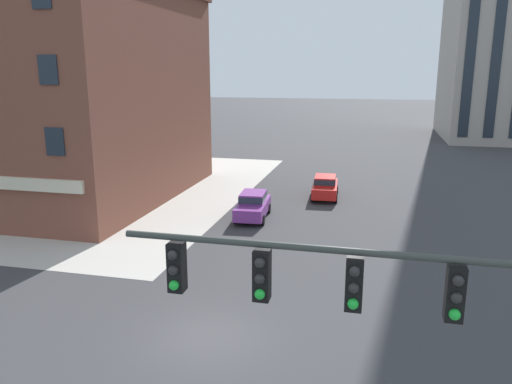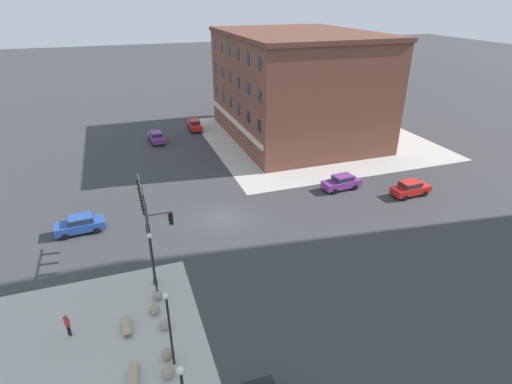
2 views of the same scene
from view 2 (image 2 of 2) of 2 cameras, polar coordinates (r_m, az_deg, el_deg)
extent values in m
plane|color=#38383A|center=(40.93, -4.83, -3.66)|extent=(320.00, 320.00, 0.00)
cube|color=#B7B2A8|center=(64.76, 7.92, 7.65)|extent=(32.00, 32.00, 0.02)
cylinder|color=#383D38|center=(33.05, -13.96, -12.10)|extent=(0.32, 0.32, 0.50)
cylinder|color=#383D38|center=(31.24, -14.58, -7.53)|extent=(0.20, 0.20, 6.82)
cylinder|color=#383D38|center=(32.91, -15.81, 0.08)|extent=(7.09, 0.12, 0.12)
cylinder|color=#383D38|center=(29.92, -13.44, -3.01)|extent=(0.11, 1.80, 0.11)
cube|color=black|center=(31.36, -15.37, -2.35)|extent=(0.28, 0.28, 0.90)
sphere|color=#282828|center=(31.23, -15.72, -1.94)|extent=(0.18, 0.18, 0.18)
sphere|color=#282828|center=(31.35, -15.66, -2.39)|extent=(0.18, 0.18, 0.18)
sphere|color=green|center=(31.49, -15.60, -2.84)|extent=(0.18, 0.18, 0.18)
cube|color=black|center=(32.73, -15.62, -1.12)|extent=(0.28, 0.28, 0.90)
sphere|color=#282828|center=(32.61, -15.96, -0.73)|extent=(0.18, 0.18, 0.18)
sphere|color=#282828|center=(32.73, -15.90, -1.17)|extent=(0.18, 0.18, 0.18)
sphere|color=green|center=(32.85, -15.84, -1.60)|extent=(0.18, 0.18, 0.18)
cube|color=black|center=(34.12, -15.86, 0.00)|extent=(0.28, 0.28, 0.90)
sphere|color=#282828|center=(34.00, -16.18, 0.38)|extent=(0.18, 0.18, 0.18)
sphere|color=#282828|center=(34.12, -16.12, -0.04)|extent=(0.18, 0.18, 0.18)
sphere|color=green|center=(34.24, -16.06, -0.46)|extent=(0.18, 0.18, 0.18)
cube|color=black|center=(35.52, -16.07, 1.03)|extent=(0.28, 0.28, 0.90)
sphere|color=#282828|center=(35.41, -16.38, 1.41)|extent=(0.18, 0.18, 0.18)
sphere|color=#282828|center=(35.52, -16.32, 1.00)|extent=(0.18, 0.18, 0.18)
sphere|color=green|center=(35.63, -16.27, 0.59)|extent=(0.18, 0.18, 0.18)
cube|color=black|center=(30.69, -14.91, -5.21)|extent=(0.28, 0.28, 0.90)
sphere|color=#282828|center=(30.69, -15.00, -4.61)|extent=(0.18, 0.18, 0.18)
sphere|color=#282828|center=(30.83, -14.94, -5.06)|extent=(0.18, 0.18, 0.18)
sphere|color=green|center=(30.97, -14.88, -5.50)|extent=(0.18, 0.18, 0.18)
cube|color=black|center=(30.25, -11.84, -3.69)|extent=(0.28, 0.28, 0.90)
sphere|color=#282828|center=(30.10, -12.19, -3.28)|extent=(0.18, 0.18, 0.18)
sphere|color=#282828|center=(30.23, -12.14, -3.74)|extent=(0.18, 0.18, 0.18)
sphere|color=green|center=(30.37, -12.09, -4.20)|extent=(0.18, 0.18, 0.18)
sphere|color=gray|center=(31.56, -13.68, -13.88)|extent=(0.76, 0.76, 0.76)
sphere|color=gray|center=(30.44, -14.09, -15.69)|extent=(0.76, 0.76, 0.76)
sphere|color=gray|center=(29.20, -12.68, -17.66)|extent=(0.76, 0.76, 0.76)
sphere|color=gray|center=(27.39, -12.37, -21.30)|extent=(0.76, 0.76, 0.76)
sphere|color=gray|center=(26.46, -12.26, -23.50)|extent=(0.76, 0.76, 0.76)
cube|color=tan|center=(29.73, -17.76, -17.31)|extent=(1.82, 0.54, 0.10)
cube|color=#665B51|center=(30.42, -17.82, -16.77)|extent=(0.25, 0.42, 0.39)
cube|color=#665B51|center=(29.38, -17.57, -18.56)|extent=(0.25, 0.42, 0.39)
cube|color=tan|center=(26.81, -16.87, -23.16)|extent=(1.84, 0.66, 0.10)
cube|color=#665B51|center=(27.45, -16.75, -22.40)|extent=(0.28, 0.43, 0.39)
cylinder|color=black|center=(30.62, -24.65, -17.28)|extent=(0.13, 0.13, 0.84)
cylinder|color=black|center=(30.74, -24.87, -17.14)|extent=(0.13, 0.13, 0.84)
cube|color=red|center=(30.22, -25.02, -16.21)|extent=(0.38, 0.38, 0.59)
cylinder|color=red|center=(30.05, -24.74, -16.34)|extent=(0.09, 0.09, 0.56)
cylinder|color=red|center=(30.36, -25.32, -16.00)|extent=(0.09, 0.09, 0.56)
sphere|color=brown|center=(29.95, -25.18, -15.58)|extent=(0.23, 0.23, 0.23)
cylinder|color=black|center=(30.24, -14.10, -10.50)|extent=(0.14, 0.14, 5.28)
sphere|color=white|center=(28.69, -14.71, -5.96)|extent=(0.36, 0.36, 0.36)
cylinder|color=black|center=(25.47, -11.92, -18.75)|extent=(0.14, 0.14, 5.10)
sphere|color=white|center=(23.65, -12.54, -14.04)|extent=(0.36, 0.36, 0.36)
sphere|color=white|center=(18.92, -10.56, -23.40)|extent=(0.36, 0.36, 0.36)
cube|color=red|center=(68.17, -8.57, 9.17)|extent=(4.47, 1.94, 0.76)
cube|color=red|center=(68.12, -8.63, 9.75)|extent=(2.17, 1.58, 0.60)
cube|color=#232D38|center=(68.12, -8.63, 9.75)|extent=(2.26, 1.62, 0.40)
cylinder|color=black|center=(67.11, -7.65, 8.62)|extent=(0.65, 0.25, 0.64)
cylinder|color=black|center=(66.88, -9.07, 8.46)|extent=(0.65, 0.25, 0.64)
cylinder|color=black|center=(69.69, -8.04, 9.25)|extent=(0.65, 0.25, 0.64)
cylinder|color=black|center=(69.47, -9.42, 9.11)|extent=(0.65, 0.25, 0.64)
cube|color=#7A3389|center=(63.36, -13.82, 7.39)|extent=(4.50, 2.04, 0.76)
cube|color=#7A3389|center=(63.01, -13.86, 7.93)|extent=(2.20, 1.63, 0.60)
cube|color=#232D38|center=(63.01, -13.86, 7.93)|extent=(2.29, 1.67, 0.40)
cylinder|color=black|center=(64.65, -14.73, 7.30)|extent=(0.65, 0.26, 0.64)
cylinder|color=black|center=(64.88, -13.27, 7.53)|extent=(0.65, 0.26, 0.64)
cylinder|color=black|center=(62.09, -14.31, 6.57)|extent=(0.65, 0.26, 0.64)
cylinder|color=black|center=(62.33, -12.79, 6.82)|extent=(0.65, 0.26, 0.64)
cube|color=red|center=(48.17, 20.87, 0.33)|extent=(2.02, 4.50, 0.76)
cube|color=red|center=(47.80, 20.86, 1.04)|extent=(1.62, 2.20, 0.60)
cube|color=#232D38|center=(47.80, 20.86, 1.04)|extent=(1.66, 2.29, 0.40)
cylinder|color=black|center=(49.75, 21.33, 0.59)|extent=(0.26, 0.65, 0.64)
cylinder|color=black|center=(48.71, 22.63, -0.20)|extent=(0.26, 0.65, 0.64)
cylinder|color=black|center=(48.00, 18.94, 0.06)|extent=(0.26, 0.65, 0.64)
cylinder|color=black|center=(46.91, 20.23, -0.77)|extent=(0.26, 0.65, 0.64)
cube|color=#7A3389|center=(47.45, 11.87, 1.18)|extent=(2.08, 4.52, 0.76)
cube|color=#7A3389|center=(47.26, 12.09, 1.96)|extent=(1.65, 2.22, 0.60)
cube|color=#232D38|center=(47.26, 12.09, 1.96)|extent=(1.69, 2.31, 0.40)
cylinder|color=black|center=(46.27, 11.01, 0.07)|extent=(0.27, 0.65, 0.64)
cylinder|color=black|center=(47.51, 9.91, 0.89)|extent=(0.27, 0.65, 0.64)
cylinder|color=black|center=(47.77, 13.74, 0.65)|extent=(0.27, 0.65, 0.64)
cylinder|color=black|center=(48.97, 12.59, 1.42)|extent=(0.27, 0.65, 0.64)
cube|color=#23479E|center=(41.54, -23.45, -4.37)|extent=(2.03, 4.50, 0.76)
cube|color=#23479E|center=(41.21, -23.41, -3.52)|extent=(1.63, 2.20, 0.60)
cube|color=#232D38|center=(41.21, -23.41, -3.52)|extent=(1.67, 2.29, 0.40)
cylinder|color=black|center=(41.10, -25.20, -5.70)|extent=(0.26, 0.65, 0.64)
cylinder|color=black|center=(42.56, -25.20, -4.59)|extent=(0.26, 0.65, 0.64)
cylinder|color=black|center=(40.93, -21.43, -5.07)|extent=(0.26, 0.65, 0.64)
cylinder|color=black|center=(42.40, -21.57, -3.97)|extent=(0.26, 0.65, 0.64)
cube|color=brown|center=(63.56, 5.65, 14.34)|extent=(25.88, 19.46, 14.81)
cube|color=brown|center=(62.45, 5.98, 21.27)|extent=(26.40, 19.85, 0.60)
cube|color=beige|center=(61.23, -3.07, 9.87)|extent=(24.59, 0.24, 0.70)
cube|color=#1E2833|center=(70.77, -5.61, 14.03)|extent=(1.10, 0.08, 1.50)
cube|color=#1E2833|center=(66.69, -4.68, 13.31)|extent=(1.10, 0.08, 1.50)
cube|color=#1E2833|center=(62.64, -3.63, 12.50)|extent=(1.10, 0.08, 1.50)
cube|color=#1E2833|center=(58.62, -2.44, 11.58)|extent=(1.10, 0.08, 1.50)
cube|color=#1E2833|center=(54.65, -1.09, 10.51)|extent=(1.10, 0.08, 1.50)
cube|color=#1E2833|center=(50.73, 0.45, 9.27)|extent=(1.10, 0.08, 1.50)
cube|color=#1E2833|center=(70.10, -5.75, 16.98)|extent=(1.10, 0.08, 1.50)
cube|color=#1E2833|center=(65.97, -4.80, 16.45)|extent=(1.10, 0.08, 1.50)
cube|color=#1E2833|center=(61.87, -3.73, 15.84)|extent=(1.10, 0.08, 1.50)
cube|color=#1E2833|center=(57.80, -2.52, 15.13)|extent=(1.10, 0.08, 1.50)
cube|color=#1E2833|center=(53.76, -1.13, 14.31)|extent=(1.10, 0.08, 1.50)
cube|color=#1E2833|center=(49.78, 0.47, 13.35)|extent=(1.10, 0.08, 1.50)
cube|color=#1E2833|center=(69.61, -5.89, 19.99)|extent=(1.10, 0.08, 1.50)
cube|color=#1E2833|center=(65.45, -4.93, 19.64)|extent=(1.10, 0.08, 1.50)
cube|color=#1E2833|center=(61.32, -3.83, 19.24)|extent=(1.10, 0.08, 1.50)
cube|color=#1E2833|center=(57.20, -2.59, 18.77)|extent=(1.10, 0.08, 1.50)
cube|color=#1E2833|center=(53.13, -1.16, 18.22)|extent=(1.10, 0.08, 1.50)
cube|color=#1E2833|center=(49.09, 0.49, 17.57)|extent=(1.10, 0.08, 1.50)
camera|label=1|loc=(31.91, -30.17, 2.09)|focal=35.13mm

